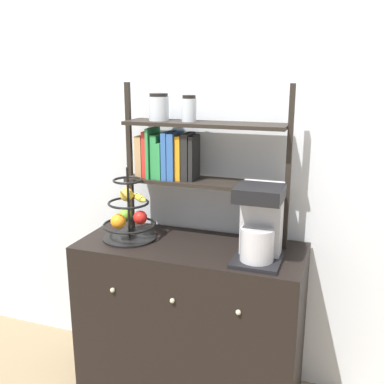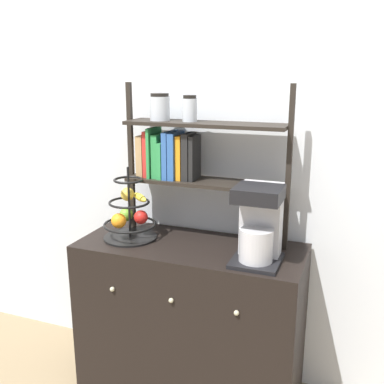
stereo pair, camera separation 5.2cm
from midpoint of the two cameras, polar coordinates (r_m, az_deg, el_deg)
The scene contains 5 objects.
wall_back at distance 2.39m, azimuth 2.86°, elevation 6.23°, with size 7.00×0.05×2.60m, color silver.
sideboard at distance 2.43m, azimuth 0.42°, elevation -15.86°, with size 1.13×0.49×0.83m.
coffee_maker at distance 2.04m, azimuth 9.23°, elevation -4.04°, with size 0.22×0.24×0.36m.
fruit_stand at distance 2.32m, azimuth -7.30°, elevation -2.95°, with size 0.27×0.27×0.38m.
shelf_hutch at distance 2.27m, azimuth -0.57°, elevation 5.36°, with size 0.85×0.20×0.79m.
Camera 2 is at (0.76, -1.71, 1.66)m, focal length 42.00 mm.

